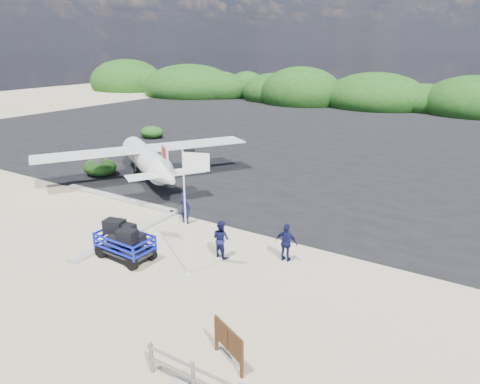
% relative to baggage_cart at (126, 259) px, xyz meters
% --- Properties ---
extents(ground, '(160.00, 160.00, 0.00)m').
position_rel_baggage_cart_xyz_m(ground, '(2.82, 0.37, 0.00)').
color(ground, beige).
extents(asphalt_apron, '(90.00, 50.00, 0.04)m').
position_rel_baggage_cart_xyz_m(asphalt_apron, '(2.82, 30.37, 0.00)').
color(asphalt_apron, '#B2B2B2').
rests_on(asphalt_apron, ground).
extents(lagoon, '(9.00, 7.00, 0.40)m').
position_rel_baggage_cart_xyz_m(lagoon, '(-6.18, 1.87, 0.00)').
color(lagoon, '#B2B2B2').
rests_on(lagoon, ground).
extents(vegetation_band, '(124.00, 8.00, 4.40)m').
position_rel_baggage_cart_xyz_m(vegetation_band, '(2.82, 55.37, 0.00)').
color(vegetation_band, '#B2B2B2').
rests_on(vegetation_band, ground).
extents(baggage_cart, '(2.87, 1.72, 1.40)m').
position_rel_baggage_cart_xyz_m(baggage_cart, '(0.00, 0.00, 0.00)').
color(baggage_cart, '#0E1CDA').
rests_on(baggage_cart, ground).
extents(flagpole, '(1.14, 0.75, 5.29)m').
position_rel_baggage_cart_xyz_m(flagpole, '(3.19, 0.37, 0.00)').
color(flagpole, white).
rests_on(flagpole, ground).
extents(signboard, '(1.50, 0.80, 1.31)m').
position_rel_baggage_cart_xyz_m(signboard, '(7.51, -3.17, 0.00)').
color(signboard, '#553218').
rests_on(signboard, ground).
extents(crew_a, '(0.65, 0.43, 1.78)m').
position_rel_baggage_cart_xyz_m(crew_a, '(-0.29, 4.60, 0.89)').
color(crew_a, '#121544').
rests_on(crew_a, ground).
extents(crew_b, '(0.95, 0.79, 1.74)m').
position_rel_baggage_cart_xyz_m(crew_b, '(3.50, 2.39, 0.87)').
color(crew_b, '#121544').
rests_on(crew_b, ground).
extents(crew_c, '(1.05, 0.50, 1.74)m').
position_rel_baggage_cart_xyz_m(crew_c, '(6.14, 3.56, 0.87)').
color(crew_c, '#121544').
rests_on(crew_c, ground).
extents(aircraft_small, '(10.82, 10.82, 2.75)m').
position_rel_baggage_cart_xyz_m(aircraft_small, '(-6.74, 29.12, 0.00)').
color(aircraft_small, '#B2B2B2').
rests_on(aircraft_small, ground).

